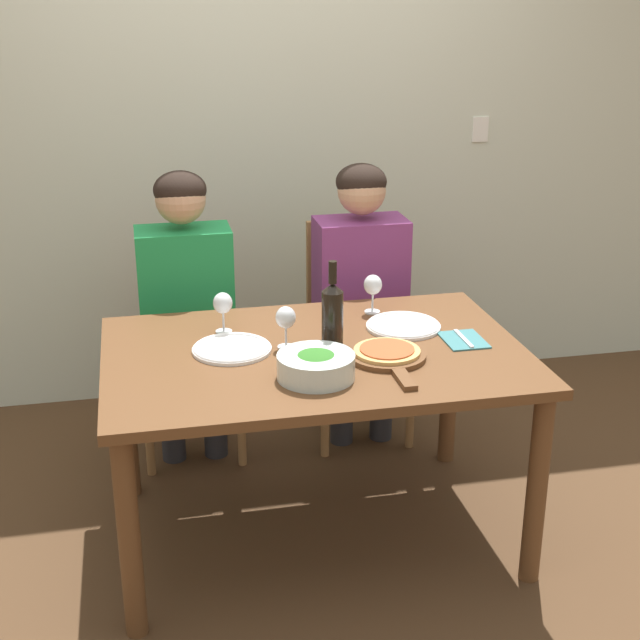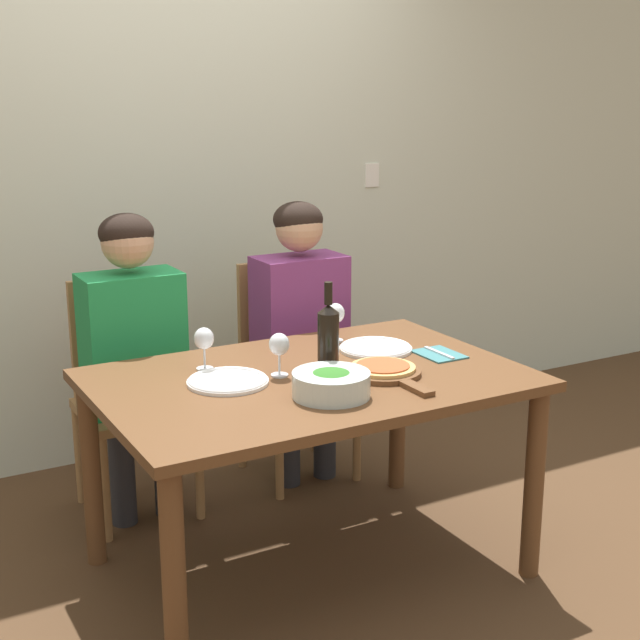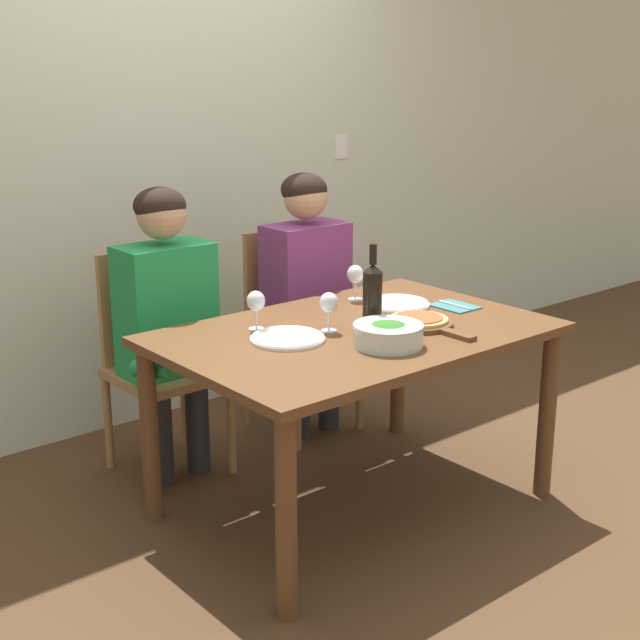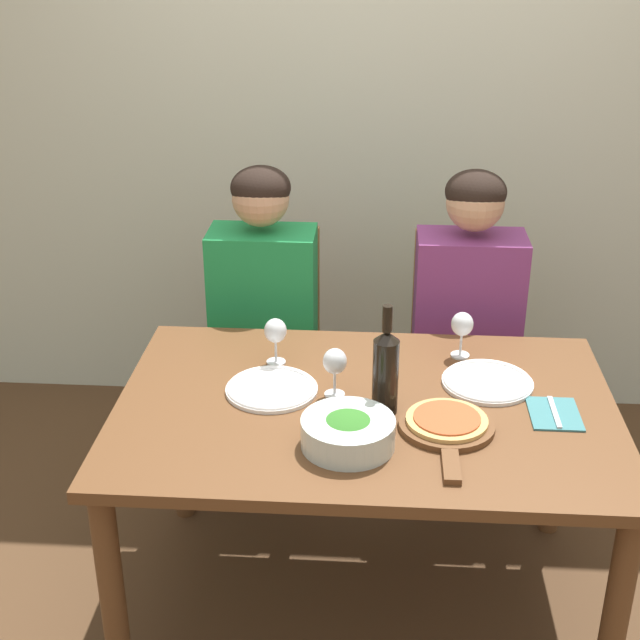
{
  "view_description": "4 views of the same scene",
  "coord_description": "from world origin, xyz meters",
  "px_view_note": "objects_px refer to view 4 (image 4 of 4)",
  "views": [
    {
      "loc": [
        -0.57,
        -2.76,
        1.9
      ],
      "look_at": [
        0.04,
        0.09,
        0.8
      ],
      "focal_mm": 50.0,
      "sensor_mm": 36.0,
      "label": 1
    },
    {
      "loc": [
        -1.39,
        -2.54,
        1.67
      ],
      "look_at": [
        0.06,
        0.03,
        0.91
      ],
      "focal_mm": 50.0,
      "sensor_mm": 36.0,
      "label": 2
    },
    {
      "loc": [
        -2.16,
        -2.37,
        1.7
      ],
      "look_at": [
        -0.11,
        0.07,
        0.77
      ],
      "focal_mm": 50.0,
      "sensor_mm": 36.0,
      "label": 3
    },
    {
      "loc": [
        0.02,
        -2.22,
        2.02
      ],
      "look_at": [
        -0.14,
        0.16,
        0.92
      ],
      "focal_mm": 50.0,
      "sensor_mm": 36.0,
      "label": 4
    }
  ],
  "objects_px": {
    "person_man": "(468,306)",
    "dinner_plate_left": "(272,388)",
    "dinner_plate_right": "(487,382)",
    "wine_glass_right": "(462,326)",
    "chair_left": "(268,344)",
    "pizza_on_board": "(447,425)",
    "chair_right": "(461,350)",
    "wine_glass_centre": "(335,364)",
    "fork_on_napkin": "(554,414)",
    "wine_bottle": "(386,370)",
    "wine_glass_left": "(275,333)",
    "person_woman": "(263,300)",
    "broccoli_bowl": "(348,432)"
  },
  "relations": [
    {
      "from": "person_man",
      "to": "dinner_plate_left",
      "type": "relative_size",
      "value": 4.5
    },
    {
      "from": "dinner_plate_right",
      "to": "wine_glass_right",
      "type": "bearing_deg",
      "value": 110.51
    },
    {
      "from": "person_man",
      "to": "dinner_plate_right",
      "type": "distance_m",
      "value": 0.57
    },
    {
      "from": "chair_left",
      "to": "pizza_on_board",
      "type": "height_order",
      "value": "chair_left"
    },
    {
      "from": "chair_right",
      "to": "pizza_on_board",
      "type": "height_order",
      "value": "chair_right"
    },
    {
      "from": "wine_glass_centre",
      "to": "fork_on_napkin",
      "type": "distance_m",
      "value": 0.63
    },
    {
      "from": "person_man",
      "to": "wine_bottle",
      "type": "xyz_separation_m",
      "value": [
        -0.3,
        -0.74,
        0.12
      ]
    },
    {
      "from": "chair_right",
      "to": "wine_glass_left",
      "type": "relative_size",
      "value": 6.23
    },
    {
      "from": "dinner_plate_left",
      "to": "fork_on_napkin",
      "type": "distance_m",
      "value": 0.81
    },
    {
      "from": "pizza_on_board",
      "to": "wine_glass_right",
      "type": "bearing_deg",
      "value": 81.27
    },
    {
      "from": "person_woman",
      "to": "dinner_plate_left",
      "type": "distance_m",
      "value": 0.66
    },
    {
      "from": "chair_right",
      "to": "fork_on_napkin",
      "type": "bearing_deg",
      "value": -77.8
    },
    {
      "from": "broccoli_bowl",
      "to": "chair_right",
      "type": "bearing_deg",
      "value": 69.43
    },
    {
      "from": "broccoli_bowl",
      "to": "wine_glass_right",
      "type": "height_order",
      "value": "wine_glass_right"
    },
    {
      "from": "pizza_on_board",
      "to": "fork_on_napkin",
      "type": "height_order",
      "value": "pizza_on_board"
    },
    {
      "from": "broccoli_bowl",
      "to": "person_man",
      "type": "bearing_deg",
      "value": 67.17
    },
    {
      "from": "person_man",
      "to": "wine_glass_right",
      "type": "distance_m",
      "value": 0.4
    },
    {
      "from": "person_man",
      "to": "pizza_on_board",
      "type": "xyz_separation_m",
      "value": [
        -0.12,
        -0.83,
        0.01
      ]
    },
    {
      "from": "wine_bottle",
      "to": "dinner_plate_right",
      "type": "bearing_deg",
      "value": 30.13
    },
    {
      "from": "person_man",
      "to": "fork_on_napkin",
      "type": "distance_m",
      "value": 0.75
    },
    {
      "from": "person_man",
      "to": "wine_bottle",
      "type": "relative_size",
      "value": 3.75
    },
    {
      "from": "wine_glass_left",
      "to": "dinner_plate_right",
      "type": "bearing_deg",
      "value": -8.23
    },
    {
      "from": "chair_left",
      "to": "broccoli_bowl",
      "type": "relative_size",
      "value": 3.76
    },
    {
      "from": "wine_glass_right",
      "to": "chair_left",
      "type": "bearing_deg",
      "value": 143.9
    },
    {
      "from": "chair_right",
      "to": "broccoli_bowl",
      "type": "xyz_separation_m",
      "value": [
        -0.39,
        -1.04,
        0.27
      ]
    },
    {
      "from": "chair_left",
      "to": "wine_glass_centre",
      "type": "xyz_separation_m",
      "value": [
        0.3,
        -0.78,
        0.33
      ]
    },
    {
      "from": "person_woman",
      "to": "fork_on_napkin",
      "type": "distance_m",
      "value": 1.17
    },
    {
      "from": "wine_glass_left",
      "to": "dinner_plate_left",
      "type": "bearing_deg",
      "value": -87.55
    },
    {
      "from": "wine_glass_left",
      "to": "wine_bottle",
      "type": "bearing_deg",
      "value": -38.7
    },
    {
      "from": "wine_bottle",
      "to": "fork_on_napkin",
      "type": "xyz_separation_m",
      "value": [
        0.48,
        0.01,
        -0.13
      ]
    },
    {
      "from": "chair_right",
      "to": "dinner_plate_left",
      "type": "relative_size",
      "value": 3.45
    },
    {
      "from": "dinner_plate_left",
      "to": "broccoli_bowl",
      "type": "bearing_deg",
      "value": -49.56
    },
    {
      "from": "person_woman",
      "to": "wine_bottle",
      "type": "relative_size",
      "value": 3.75
    },
    {
      "from": "wine_bottle",
      "to": "broccoli_bowl",
      "type": "bearing_deg",
      "value": -117.3
    },
    {
      "from": "dinner_plate_left",
      "to": "pizza_on_board",
      "type": "relative_size",
      "value": 0.67
    },
    {
      "from": "wine_bottle",
      "to": "fork_on_napkin",
      "type": "height_order",
      "value": "wine_bottle"
    },
    {
      "from": "person_woman",
      "to": "chair_right",
      "type": "bearing_deg",
      "value": 8.74
    },
    {
      "from": "person_man",
      "to": "fork_on_napkin",
      "type": "height_order",
      "value": "person_man"
    },
    {
      "from": "person_man",
      "to": "wine_glass_centre",
      "type": "height_order",
      "value": "person_man"
    },
    {
      "from": "fork_on_napkin",
      "to": "wine_bottle",
      "type": "bearing_deg",
      "value": -178.37
    },
    {
      "from": "dinner_plate_left",
      "to": "wine_glass_right",
      "type": "xyz_separation_m",
      "value": [
        0.57,
        0.27,
        0.1
      ]
    },
    {
      "from": "wine_bottle",
      "to": "person_woman",
      "type": "bearing_deg",
      "value": 120.72
    },
    {
      "from": "chair_right",
      "to": "fork_on_napkin",
      "type": "distance_m",
      "value": 0.89
    },
    {
      "from": "pizza_on_board",
      "to": "wine_glass_left",
      "type": "bearing_deg",
      "value": 144.79
    },
    {
      "from": "dinner_plate_left",
      "to": "wine_glass_centre",
      "type": "relative_size",
      "value": 1.8
    },
    {
      "from": "wine_bottle",
      "to": "wine_glass_centre",
      "type": "xyz_separation_m",
      "value": [
        -0.15,
        0.08,
        -0.03
      ]
    },
    {
      "from": "wine_bottle",
      "to": "dinner_plate_left",
      "type": "bearing_deg",
      "value": 164.59
    },
    {
      "from": "dinner_plate_right",
      "to": "wine_glass_left",
      "type": "xyz_separation_m",
      "value": [
        -0.65,
        0.09,
        0.1
      ]
    },
    {
      "from": "broccoli_bowl",
      "to": "pizza_on_board",
      "type": "height_order",
      "value": "broccoli_bowl"
    },
    {
      "from": "chair_left",
      "to": "broccoli_bowl",
      "type": "xyz_separation_m",
      "value": [
        0.35,
        -1.04,
        0.27
      ]
    }
  ]
}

